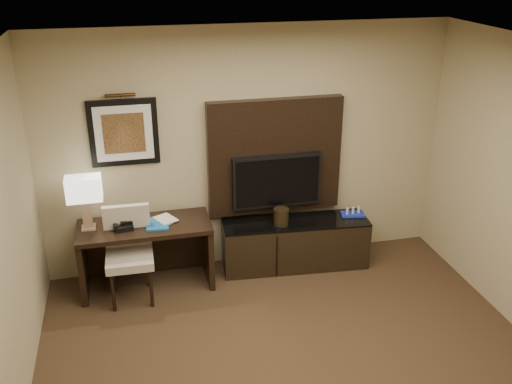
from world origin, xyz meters
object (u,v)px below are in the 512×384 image
object	(u,v)px
table_lamp	(86,205)
tv	(277,181)
desk_chair	(130,258)
minibar_tray	(353,211)
desk_phone	(123,225)
credenza	(295,243)
desk	(147,256)
ice_bucket	(281,217)

from	to	relation	value
table_lamp	tv	bearing A→B (deg)	3.92
tv	desk_chair	world-z (taller)	tv
minibar_tray	desk_phone	bearing A→B (deg)	-177.81
tv	credenza	bearing A→B (deg)	-36.54
desk	ice_bucket	world-z (taller)	ice_bucket
tv	ice_bucket	xyz separation A→B (m)	(0.01, -0.18, -0.36)
credenza	desk_phone	bearing A→B (deg)	-172.68
desk_phone	minibar_tray	size ratio (longest dim) A/B	0.69
desk	credenza	size ratio (longest dim) A/B	0.84
table_lamp	minibar_tray	bearing A→B (deg)	0.05
desk_chair	desk	bearing A→B (deg)	52.55
ice_bucket	minibar_tray	xyz separation A→B (m)	(0.87, 0.04, -0.05)
ice_bucket	desk	bearing A→B (deg)	-179.55
ice_bucket	desk_chair	bearing A→B (deg)	-172.05
credenza	tv	size ratio (longest dim) A/B	1.65
table_lamp	ice_bucket	bearing A→B (deg)	-1.07
table_lamp	desk_phone	size ratio (longest dim) A/B	2.91
desk_chair	minibar_tray	size ratio (longest dim) A/B	3.71
credenza	minibar_tray	bearing A→B (deg)	4.65
table_lamp	desk_phone	xyz separation A→B (m)	(0.35, -0.10, -0.22)
credenza	desk	bearing A→B (deg)	-173.87
desk_chair	credenza	bearing A→B (deg)	9.30
desk	desk_chair	world-z (taller)	desk_chair
table_lamp	credenza	bearing A→B (deg)	-0.00
desk_chair	table_lamp	size ratio (longest dim) A/B	1.84
desk	desk_chair	size ratio (longest dim) A/B	1.40
tv	minibar_tray	size ratio (longest dim) A/B	3.76
desk	credenza	world-z (taller)	desk
tv	table_lamp	xyz separation A→B (m)	(-2.04, -0.14, -0.01)
tv	minibar_tray	world-z (taller)	tv
desk	minibar_tray	size ratio (longest dim) A/B	5.19
desk	desk_chair	bearing A→B (deg)	-128.67
desk_phone	minibar_tray	bearing A→B (deg)	-6.59
desk_phone	minibar_tray	distance (m)	2.57
desk_phone	minibar_tray	xyz separation A→B (m)	(2.57, 0.10, -0.17)
credenza	minibar_tray	xyz separation A→B (m)	(0.68, 0.00, 0.33)
credenza	desk_phone	xyz separation A→B (m)	(-1.88, -0.10, 0.50)
credenza	table_lamp	distance (m)	2.34
desk_chair	minibar_tray	distance (m)	2.55
desk	table_lamp	bearing A→B (deg)	174.61
credenza	tv	xyz separation A→B (m)	(-0.19, 0.14, 0.74)
desk	desk_phone	bearing A→B (deg)	-168.01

